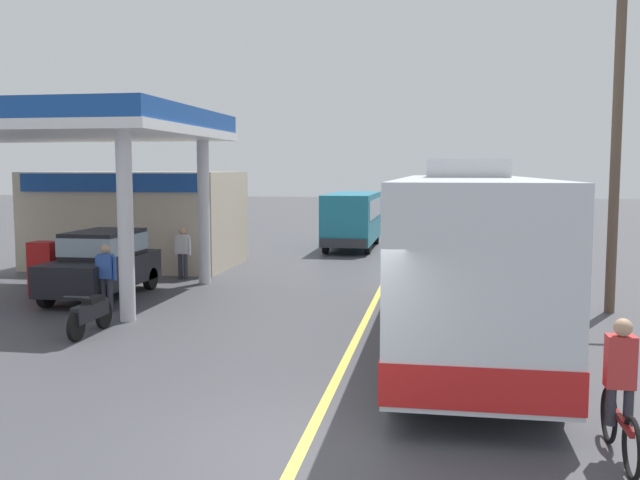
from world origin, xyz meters
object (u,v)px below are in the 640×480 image
Objects in this scene: coach_bus_main at (466,258)px; pedestrian_near_pump at (106,274)px; car_at_pump at (103,261)px; cyclist_on_shoulder at (620,395)px; minibus_opposing_lane at (353,215)px; motorcycle_parked_forecourt at (91,314)px; pedestrian_by_shop at (183,250)px.

coach_bus_main is 8.81m from pedestrian_near_pump.
car_at_pump reaches higher than pedestrian_near_pump.
cyclist_on_shoulder is at bearing -38.73° from car_at_pump.
minibus_opposing_lane reaches higher than car_at_pump.
pedestrian_near_pump is (-8.59, 1.78, -0.79)m from coach_bus_main.
coach_bus_main is 6.07× the size of cyclist_on_shoulder.
coach_bus_main is at bearing 106.76° from cyclist_on_shoulder.
car_at_pump reaches higher than motorcycle_parked_forecourt.
coach_bus_main reaches higher than minibus_opposing_lane.
motorcycle_parked_forecourt is at bearing -176.01° from coach_bus_main.
minibus_opposing_lane is at bearing 105.13° from cyclist_on_shoulder.
coach_bus_main is at bearing -11.73° from pedestrian_near_pump.
car_at_pump is 14.37m from cyclist_on_shoulder.
car_at_pump is 2.31× the size of cyclist_on_shoulder.
car_at_pump is 14.05m from minibus_opposing_lane.
pedestrian_near_pump and pedestrian_by_shop have the same top height.
car_at_pump is at bearing 159.68° from coach_bus_main.
cyclist_on_shoulder is 10.64m from motorcycle_parked_forecourt.
pedestrian_by_shop is (0.02, 5.16, 0.00)m from pedestrian_near_pump.
motorcycle_parked_forecourt is (1.78, -4.09, -0.57)m from car_at_pump.
minibus_opposing_lane is 22.82m from cyclist_on_shoulder.
minibus_opposing_lane reaches higher than cyclist_on_shoulder.
coach_bus_main reaches higher than cyclist_on_shoulder.
minibus_opposing_lane is at bearing 73.86° from pedestrian_near_pump.
minibus_opposing_lane reaches higher than motorcycle_parked_forecourt.
pedestrian_by_shop is (-10.21, 12.40, 0.15)m from cyclist_on_shoulder.
cyclist_on_shoulder is at bearing -35.25° from pedestrian_near_pump.
minibus_opposing_lane is at bearing 78.50° from motorcycle_parked_forecourt.
minibus_opposing_lane is (-4.31, 16.57, -0.25)m from coach_bus_main.
pedestrian_by_shop is (1.00, 3.40, -0.08)m from car_at_pump.
motorcycle_parked_forecourt is (-3.48, -17.11, -1.03)m from minibus_opposing_lane.
cyclist_on_shoulder is (11.21, -8.99, -0.23)m from car_at_pump.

